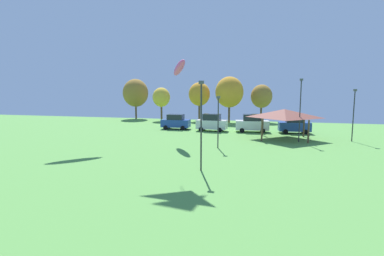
% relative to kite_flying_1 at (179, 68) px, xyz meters
% --- Properties ---
extents(kite_flying_1, '(2.72, 3.53, 2.12)m').
position_rel_kite_flying_1_xyz_m(kite_flying_1, '(0.00, 0.00, 0.00)').
color(kite_flying_1, '#E54C93').
extents(kite_flying_3, '(3.45, 2.58, 0.45)m').
position_rel_kite_flying_1_xyz_m(kite_flying_3, '(1.83, -5.67, 5.46)').
color(kite_flying_3, yellow).
extents(parked_car_leftmost, '(4.29, 2.18, 2.24)m').
position_rel_kite_flying_1_xyz_m(parked_car_leftmost, '(-3.72, 10.35, -7.20)').
color(parked_car_leftmost, '#234299').
rests_on(parked_car_leftmost, ground).
extents(parked_car_second_from_left, '(4.40, 2.13, 2.47)m').
position_rel_kite_flying_1_xyz_m(parked_car_second_from_left, '(1.93, 9.58, -7.10)').
color(parked_car_second_from_left, silver).
rests_on(parked_car_second_from_left, ground).
extents(parked_car_third_from_left, '(4.73, 2.47, 2.50)m').
position_rel_kite_flying_1_xyz_m(parked_car_third_from_left, '(7.58, 10.05, -7.08)').
color(parked_car_third_from_left, silver).
rests_on(parked_car_third_from_left, ground).
extents(parked_car_rightmost_in_row, '(4.34, 2.32, 2.34)m').
position_rel_kite_flying_1_xyz_m(parked_car_rightmost_in_row, '(13.23, 10.21, -7.15)').
color(parked_car_rightmost_in_row, '#234299').
rests_on(parked_car_rightmost_in_row, ground).
extents(park_pavilion, '(6.51, 5.95, 3.60)m').
position_rel_kite_flying_1_xyz_m(park_pavilion, '(11.59, 4.88, -5.23)').
color(park_pavilion, brown).
rests_on(park_pavilion, ground).
extents(light_post_0, '(0.36, 0.20, 5.26)m').
position_rel_kite_flying_1_xyz_m(light_post_0, '(4.87, -2.70, -5.29)').
color(light_post_0, '#2D2D33').
rests_on(light_post_0, ground).
extents(light_post_1, '(0.36, 0.20, 7.12)m').
position_rel_kite_flying_1_xyz_m(light_post_1, '(13.18, 3.19, -4.34)').
color(light_post_1, '#2D2D33').
rests_on(light_post_1, ground).
extents(light_post_2, '(0.36, 0.20, 6.53)m').
position_rel_kite_flying_1_xyz_m(light_post_2, '(5.07, -11.43, -4.64)').
color(light_post_2, '#2D2D33').
rests_on(light_post_2, ground).
extents(light_post_3, '(0.36, 0.20, 5.96)m').
position_rel_kite_flying_1_xyz_m(light_post_3, '(19.11, 4.99, -4.93)').
color(light_post_3, '#2D2D33').
rests_on(light_post_3, ground).
extents(treeline_tree_0, '(5.11, 5.11, 8.05)m').
position_rel_kite_flying_1_xyz_m(treeline_tree_0, '(-16.51, 23.98, -3.08)').
color(treeline_tree_0, brown).
rests_on(treeline_tree_0, ground).
extents(treeline_tree_1, '(3.33, 3.33, 6.30)m').
position_rel_kite_flying_1_xyz_m(treeline_tree_1, '(-10.12, 21.63, -3.87)').
color(treeline_tree_1, brown).
rests_on(treeline_tree_1, ground).
extents(treeline_tree_2, '(4.02, 4.02, 7.27)m').
position_rel_kite_flying_1_xyz_m(treeline_tree_2, '(-3.01, 23.02, -3.27)').
color(treeline_tree_2, brown).
rests_on(treeline_tree_2, ground).
extents(treeline_tree_3, '(5.00, 5.00, 8.22)m').
position_rel_kite_flying_1_xyz_m(treeline_tree_3, '(2.87, 21.43, -2.85)').
color(treeline_tree_3, brown).
rests_on(treeline_tree_3, ground).
extents(treeline_tree_4, '(3.86, 3.86, 6.83)m').
position_rel_kite_flying_1_xyz_m(treeline_tree_4, '(8.43, 23.90, -3.62)').
color(treeline_tree_4, brown).
rests_on(treeline_tree_4, ground).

